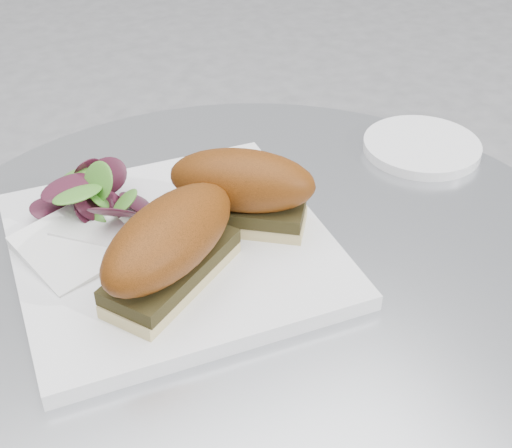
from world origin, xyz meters
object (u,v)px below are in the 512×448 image
at_px(sandwich_left, 170,245).
at_px(sandwich_right, 242,188).
at_px(saucer, 422,146).
at_px(plate, 172,248).

relative_size(sandwich_left, sandwich_right, 1.15).
distance_m(sandwich_left, sandwich_right, 0.11).
distance_m(sandwich_right, saucer, 0.28).
bearing_deg(sandwich_right, plate, -147.74).
distance_m(sandwich_left, saucer, 0.38).
relative_size(plate, sandwich_left, 1.69).
bearing_deg(sandwich_left, sandwich_right, -3.81).
bearing_deg(saucer, sandwich_right, -168.51).
relative_size(sandwich_left, saucer, 1.25).
relative_size(plate, sandwich_right, 1.95).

